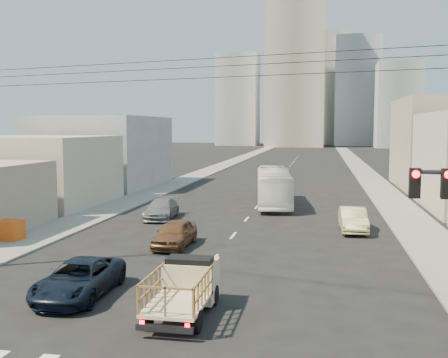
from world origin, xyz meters
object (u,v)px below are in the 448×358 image
(navy_pickup, at_px, (79,279))
(sedan_tan, at_px, (353,220))
(sedan_grey, at_px, (161,209))
(crate_stack, at_px, (7,230))
(flatbed_pickup, at_px, (184,285))
(city_bus, at_px, (274,187))
(sedan_brown, at_px, (175,234))

(navy_pickup, relative_size, sedan_tan, 1.11)
(sedan_grey, distance_m, crate_stack, 11.42)
(flatbed_pickup, xyz_separation_m, city_bus, (0.76, 27.44, 0.53))
(sedan_grey, xyz_separation_m, crate_stack, (-6.72, -9.23, -0.03))
(sedan_brown, height_order, crate_stack, sedan_brown)
(navy_pickup, relative_size, sedan_grey, 1.05)
(flatbed_pickup, relative_size, navy_pickup, 0.85)
(flatbed_pickup, xyz_separation_m, navy_pickup, (-4.67, 1.18, -0.37))
(sedan_brown, bearing_deg, crate_stack, -175.94)
(crate_stack, bearing_deg, navy_pickup, -44.52)
(sedan_tan, xyz_separation_m, crate_stack, (-20.48, -6.92, -0.08))
(navy_pickup, bearing_deg, crate_stack, 133.86)
(sedan_tan, bearing_deg, flatbed_pickup, -114.27)
(city_bus, height_order, sedan_grey, city_bus)
(flatbed_pickup, distance_m, city_bus, 27.45)
(city_bus, bearing_deg, navy_pickup, -108.72)
(sedan_grey, height_order, crate_stack, sedan_grey)
(city_bus, bearing_deg, crate_stack, -136.28)
(sedan_grey, relative_size, crate_stack, 2.75)
(sedan_grey, bearing_deg, sedan_brown, -72.79)
(navy_pickup, bearing_deg, sedan_tan, 51.85)
(city_bus, xyz_separation_m, sedan_tan, (6.17, -10.60, -0.85))
(navy_pickup, height_order, sedan_brown, sedan_brown)
(flatbed_pickup, height_order, navy_pickup, flatbed_pickup)
(navy_pickup, distance_m, sedan_grey, 18.10)
(crate_stack, bearing_deg, city_bus, 50.75)
(sedan_brown, bearing_deg, sedan_tan, 33.47)
(city_bus, relative_size, sedan_tan, 2.50)
(city_bus, distance_m, sedan_tan, 12.29)
(flatbed_pickup, relative_size, city_bus, 0.38)
(flatbed_pickup, relative_size, sedan_tan, 0.95)
(navy_pickup, xyz_separation_m, sedan_brown, (1.37, 9.23, 0.03))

